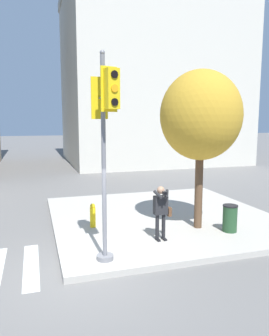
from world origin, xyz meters
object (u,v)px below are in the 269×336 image
at_px(fire_hydrant, 93,215).
at_px(trash_bin, 230,218).
at_px(traffic_signal_pole, 104,126).
at_px(street_tree, 201,116).
at_px(person_photographer, 161,208).

xyz_separation_m(fire_hydrant, trash_bin, (4.09, -1.72, 0.03)).
xyz_separation_m(traffic_signal_pole, fire_hydrant, (0.14, 2.64, -2.97)).
bearing_deg(traffic_signal_pole, street_tree, 24.82).
distance_m(street_tree, trash_bin, 3.38).
xyz_separation_m(street_tree, fire_hydrant, (-3.32, 1.05, -3.25)).
xyz_separation_m(traffic_signal_pole, person_photographer, (1.86, 0.89, -2.41)).
xyz_separation_m(traffic_signal_pole, street_tree, (3.45, 1.60, 0.28)).
distance_m(traffic_signal_pole, street_tree, 3.81).
height_order(street_tree, trash_bin, street_tree).
bearing_deg(fire_hydrant, street_tree, -17.54).
bearing_deg(traffic_signal_pole, trash_bin, 12.38).
bearing_deg(person_photographer, traffic_signal_pole, -154.31).
bearing_deg(trash_bin, fire_hydrant, 157.22).
distance_m(person_photographer, fire_hydrant, 2.52).
xyz_separation_m(street_tree, trash_bin, (0.77, -0.67, -3.22)).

